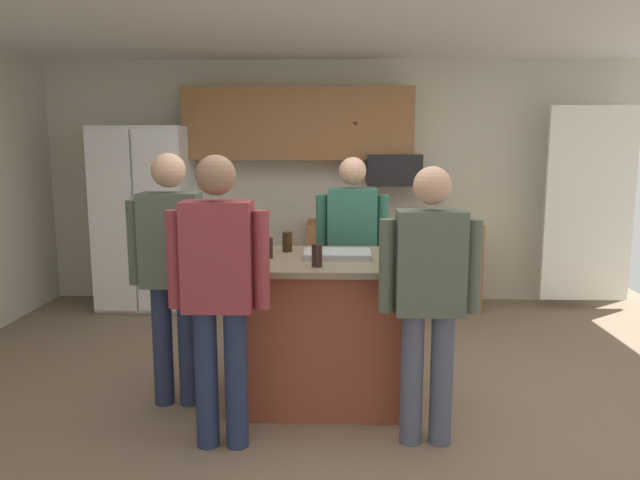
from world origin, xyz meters
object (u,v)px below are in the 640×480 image
object	(u,v)px
microwave_over_range	(393,170)
person_guest_by_door	(352,245)
person_host_foreground	(172,263)
glass_pilsner	(317,255)
refrigerator	(146,218)
person_guest_left	(219,283)
serving_tray	(337,254)
kitchen_island	(319,328)
glass_dark_ale	(388,251)
mug_blue_stoneware	(261,247)
glass_stout_tall	(287,242)
person_elder_center	(429,289)
tumbler_amber	(268,248)

from	to	relation	value
microwave_over_range	person_guest_by_door	size ratio (longest dim) A/B	0.35
microwave_over_range	person_host_foreground	size ratio (longest dim) A/B	0.34
microwave_over_range	glass_pilsner	xyz separation A→B (m)	(-0.70, -2.73, -0.40)
refrigerator	person_guest_left	bearing A→B (deg)	-65.47
microwave_over_range	person_guest_left	distance (m)	3.39
microwave_over_range	serving_tray	distance (m)	2.53
kitchen_island	glass_dark_ale	xyz separation A→B (m)	(0.44, -0.18, 0.56)
mug_blue_stoneware	person_guest_left	bearing A→B (deg)	-99.54
person_guest_left	refrigerator	bearing A→B (deg)	62.65
mug_blue_stoneware	glass_stout_tall	bearing A→B (deg)	31.25
person_guest_left	person_elder_center	bearing A→B (deg)	-48.25
person_host_foreground	glass_dark_ale	world-z (taller)	person_host_foreground
kitchen_island	glass_pilsner	distance (m)	0.62
person_host_foreground	person_guest_by_door	world-z (taller)	person_host_foreground
glass_dark_ale	microwave_over_range	bearing A→B (deg)	84.41
kitchen_island	glass_stout_tall	xyz separation A→B (m)	(-0.23, 0.22, 0.55)
microwave_over_range	person_host_foreground	distance (m)	3.08
glass_pilsner	glass_stout_tall	world-z (taller)	glass_pilsner
mug_blue_stoneware	person_elder_center	bearing A→B (deg)	-34.59
glass_pilsner	glass_dark_ale	xyz separation A→B (m)	(0.44, 0.11, 0.01)
mug_blue_stoneware	person_guest_by_door	bearing A→B (deg)	46.64
kitchen_island	person_host_foreground	xyz separation A→B (m)	(-0.95, -0.12, 0.47)
glass_stout_tall	serving_tray	size ratio (longest dim) A/B	0.31
glass_stout_tall	mug_blue_stoneware	world-z (taller)	glass_stout_tall
kitchen_island	serving_tray	size ratio (longest dim) A/B	2.75
refrigerator	person_host_foreground	distance (m)	2.62
person_guest_by_door	person_elder_center	size ratio (longest dim) A/B	1.01
glass_stout_tall	serving_tray	bearing A→B (deg)	-30.21
person_host_foreground	kitchen_island	bearing A→B (deg)	-0.00
kitchen_island	serving_tray	distance (m)	0.52
microwave_over_range	person_elder_center	distance (m)	3.09
refrigerator	microwave_over_range	bearing A→B (deg)	2.61
person_elder_center	serving_tray	world-z (taller)	person_elder_center
glass_dark_ale	serving_tray	xyz separation A→B (m)	(-0.32, 0.19, -0.06)
tumbler_amber	serving_tray	world-z (taller)	tumbler_amber
refrigerator	person_elder_center	bearing A→B (deg)	-48.99
person_guest_left	glass_stout_tall	distance (m)	0.95
kitchen_island	person_elder_center	bearing A→B (deg)	-43.14
glass_pilsner	tumbler_amber	distance (m)	0.43
refrigerator	person_guest_by_door	world-z (taller)	refrigerator
serving_tray	person_guest_left	bearing A→B (deg)	-133.36
glass_dark_ale	serving_tray	distance (m)	0.38
kitchen_island	person_guest_left	world-z (taller)	person_guest_left
glass_pilsner	person_elder_center	bearing A→B (deg)	-26.03
person_guest_by_door	person_elder_center	distance (m)	1.45
glass_pilsner	mug_blue_stoneware	xyz separation A→B (m)	(-0.40, 0.40, -0.02)
microwave_over_range	person_guest_by_door	bearing A→B (deg)	-105.62
kitchen_island	refrigerator	bearing A→B (deg)	129.29
microwave_over_range	mug_blue_stoneware	distance (m)	2.61
person_guest_left	glass_stout_tall	size ratio (longest dim) A/B	12.12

